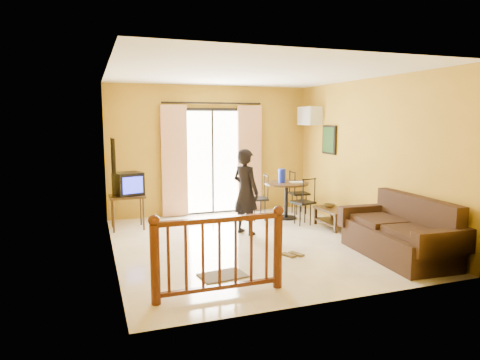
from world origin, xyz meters
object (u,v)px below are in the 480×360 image
object	(u,v)px
television	(128,184)
sofa	(401,235)
dining_table	(286,190)
coffee_table	(334,215)
standing_person	(246,192)

from	to	relation	value
television	sofa	bearing A→B (deg)	-57.13
dining_table	sofa	world-z (taller)	sofa
television	coffee_table	world-z (taller)	television
dining_table	sofa	distance (m)	2.96
television	coffee_table	size ratio (longest dim) A/B	0.71
sofa	standing_person	xyz separation A→B (m)	(-1.76, 2.04, 0.44)
dining_table	standing_person	xyz separation A→B (m)	(-1.23, -0.86, 0.17)
dining_table	coffee_table	xyz separation A→B (m)	(0.52, -1.02, -0.36)
coffee_table	sofa	size ratio (longest dim) A/B	0.42
sofa	standing_person	distance (m)	2.73
television	sofa	xyz separation A→B (m)	(3.73, -3.11, -0.52)
dining_table	coffee_table	distance (m)	1.20
coffee_table	sofa	world-z (taller)	sofa
dining_table	television	bearing A→B (deg)	176.22
coffee_table	television	bearing A→B (deg)	161.69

